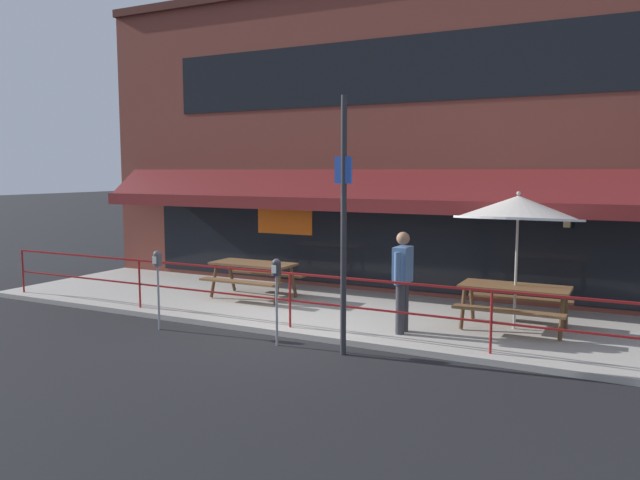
{
  "coord_description": "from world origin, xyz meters",
  "views": [
    {
      "loc": [
        5.32,
        -8.93,
        2.82
      ],
      "look_at": [
        -0.08,
        1.6,
        1.5
      ],
      "focal_mm": 35.0,
      "sensor_mm": 36.0,
      "label": 1
    }
  ],
  "objects_px": {
    "parking_meter_near": "(158,266)",
    "picnic_table_centre": "(514,295)",
    "patio_umbrella_centre": "(518,209)",
    "picnic_table_left": "(253,270)",
    "street_sign_pole": "(344,224)",
    "pedestrian_walking": "(403,277)",
    "parking_meter_far": "(276,275)"
  },
  "relations": [
    {
      "from": "parking_meter_near",
      "to": "picnic_table_centre",
      "type": "bearing_deg",
      "value": 23.57
    },
    {
      "from": "patio_umbrella_centre",
      "to": "parking_meter_near",
      "type": "height_order",
      "value": "patio_umbrella_centre"
    },
    {
      "from": "picnic_table_left",
      "to": "street_sign_pole",
      "type": "distance_m",
      "value": 4.42
    },
    {
      "from": "picnic_table_centre",
      "to": "pedestrian_walking",
      "type": "relative_size",
      "value": 1.05
    },
    {
      "from": "parking_meter_near",
      "to": "parking_meter_far",
      "type": "bearing_deg",
      "value": 1.98
    },
    {
      "from": "picnic_table_centre",
      "to": "patio_umbrella_centre",
      "type": "distance_m",
      "value": 1.48
    },
    {
      "from": "patio_umbrella_centre",
      "to": "pedestrian_walking",
      "type": "height_order",
      "value": "patio_umbrella_centre"
    },
    {
      "from": "parking_meter_far",
      "to": "picnic_table_left",
      "type": "bearing_deg",
      "value": 129.52
    },
    {
      "from": "picnic_table_centre",
      "to": "pedestrian_walking",
      "type": "xyz_separation_m",
      "value": [
        -1.64,
        -1.07,
        0.35
      ]
    },
    {
      "from": "street_sign_pole",
      "to": "parking_meter_near",
      "type": "bearing_deg",
      "value": -178.16
    },
    {
      "from": "picnic_table_left",
      "to": "parking_meter_near",
      "type": "relative_size",
      "value": 1.27
    },
    {
      "from": "patio_umbrella_centre",
      "to": "parking_meter_near",
      "type": "bearing_deg",
      "value": -155.93
    },
    {
      "from": "pedestrian_walking",
      "to": "parking_meter_far",
      "type": "bearing_deg",
      "value": -141.3
    },
    {
      "from": "picnic_table_centre",
      "to": "street_sign_pole",
      "type": "height_order",
      "value": "street_sign_pole"
    },
    {
      "from": "picnic_table_left",
      "to": "pedestrian_walking",
      "type": "distance_m",
      "value": 4.05
    },
    {
      "from": "pedestrian_walking",
      "to": "parking_meter_near",
      "type": "bearing_deg",
      "value": -160.81
    },
    {
      "from": "pedestrian_walking",
      "to": "street_sign_pole",
      "type": "distance_m",
      "value": 1.69
    },
    {
      "from": "picnic_table_centre",
      "to": "street_sign_pole",
      "type": "xyz_separation_m",
      "value": [
        -2.13,
        -2.37,
        1.31
      ]
    },
    {
      "from": "picnic_table_centre",
      "to": "parking_meter_near",
      "type": "xyz_separation_m",
      "value": [
        -5.69,
        -2.48,
        0.44
      ]
    },
    {
      "from": "pedestrian_walking",
      "to": "parking_meter_far",
      "type": "relative_size",
      "value": 1.2
    },
    {
      "from": "picnic_table_centre",
      "to": "patio_umbrella_centre",
      "type": "xyz_separation_m",
      "value": [
        -0.0,
        0.06,
        1.47
      ]
    },
    {
      "from": "picnic_table_centre",
      "to": "parking_meter_near",
      "type": "relative_size",
      "value": 1.27
    },
    {
      "from": "parking_meter_near",
      "to": "parking_meter_far",
      "type": "xyz_separation_m",
      "value": [
        2.4,
        0.08,
        0.0
      ]
    },
    {
      "from": "picnic_table_centre",
      "to": "patio_umbrella_centre",
      "type": "relative_size",
      "value": 0.76
    },
    {
      "from": "parking_meter_near",
      "to": "parking_meter_far",
      "type": "height_order",
      "value": "same"
    },
    {
      "from": "parking_meter_near",
      "to": "patio_umbrella_centre",
      "type": "bearing_deg",
      "value": 24.07
    },
    {
      "from": "parking_meter_far",
      "to": "patio_umbrella_centre",
      "type": "bearing_deg",
      "value": 36.74
    },
    {
      "from": "picnic_table_centre",
      "to": "picnic_table_left",
      "type": "bearing_deg",
      "value": 177.66
    },
    {
      "from": "picnic_table_left",
      "to": "picnic_table_centre",
      "type": "distance_m",
      "value": 5.47
    },
    {
      "from": "picnic_table_left",
      "to": "patio_umbrella_centre",
      "type": "height_order",
      "value": "patio_umbrella_centre"
    },
    {
      "from": "picnic_table_left",
      "to": "picnic_table_centre",
      "type": "height_order",
      "value": "same"
    },
    {
      "from": "pedestrian_walking",
      "to": "patio_umbrella_centre",
      "type": "bearing_deg",
      "value": 34.65
    }
  ]
}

